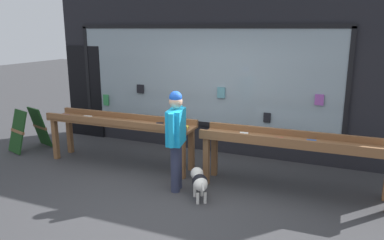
% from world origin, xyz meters
% --- Properties ---
extents(ground_plane, '(40.00, 40.00, 0.00)m').
position_xyz_m(ground_plane, '(0.00, 0.00, 0.00)').
color(ground_plane, '#38383A').
extents(shopfront_facade, '(7.77, 0.29, 3.30)m').
position_xyz_m(shopfront_facade, '(-0.08, 2.39, 1.63)').
color(shopfront_facade, black).
rests_on(shopfront_facade, ground_plane).
extents(display_table_left, '(2.89, 0.64, 0.92)m').
position_xyz_m(display_table_left, '(-1.57, 0.92, 0.75)').
color(display_table_left, brown).
rests_on(display_table_left, ground_plane).
extents(display_table_right, '(2.89, 0.64, 0.93)m').
position_xyz_m(display_table_right, '(1.56, 0.92, 0.75)').
color(display_table_right, brown).
rests_on(display_table_right, ground_plane).
extents(person_browsing, '(0.30, 0.63, 1.58)m').
position_xyz_m(person_browsing, '(-0.12, 0.29, 0.91)').
color(person_browsing, '#2D334C').
rests_on(person_browsing, ground_plane).
extents(small_dog, '(0.44, 0.55, 0.42)m').
position_xyz_m(small_dog, '(0.34, 0.13, 0.28)').
color(small_dog, white).
rests_on(small_dog, ground_plane).
extents(sandwich_board_sign, '(0.68, 0.85, 0.85)m').
position_xyz_m(sandwich_board_sign, '(-3.82, 0.92, 0.44)').
color(sandwich_board_sign, '#193F19').
rests_on(sandwich_board_sign, ground_plane).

